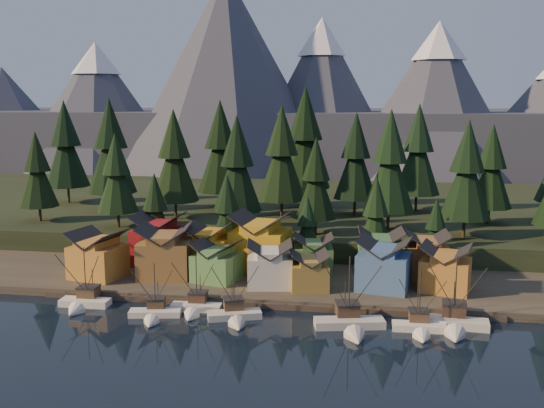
% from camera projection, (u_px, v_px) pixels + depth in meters
% --- Properties ---
extents(ground, '(500.00, 500.00, 0.00)m').
position_uv_depth(ground, '(245.00, 342.00, 89.43)').
color(ground, black).
rests_on(ground, ground).
extents(shore_strip, '(400.00, 50.00, 1.50)m').
position_uv_depth(shore_strip, '(283.00, 265.00, 128.22)').
color(shore_strip, '#373228').
rests_on(shore_strip, ground).
extents(hillside, '(420.00, 100.00, 6.00)m').
position_uv_depth(hillside, '(307.00, 212.00, 176.48)').
color(hillside, black).
rests_on(hillside, ground).
extents(dock, '(80.00, 4.00, 1.00)m').
position_uv_depth(dock, '(264.00, 303.00, 105.39)').
color(dock, '#483C33').
rests_on(dock, ground).
extents(mountain_ridge, '(560.00, 190.00, 90.00)m').
position_uv_depth(mountain_ridge, '(325.00, 119.00, 293.47)').
color(mountain_ridge, '#4D5163').
rests_on(mountain_ridge, ground).
extents(boat_0, '(8.86, 9.62, 11.46)m').
position_uv_depth(boat_0, '(82.00, 295.00, 104.08)').
color(boat_0, white).
rests_on(boat_0, ground).
extents(boat_1, '(9.02, 9.55, 9.89)m').
position_uv_depth(boat_1, '(154.00, 307.00, 99.13)').
color(boat_1, white).
rests_on(boat_1, ground).
extents(boat_2, '(8.90, 9.61, 10.43)m').
position_uv_depth(boat_2, '(195.00, 301.00, 101.86)').
color(boat_2, white).
rests_on(boat_2, ground).
extents(boat_3, '(9.47, 9.99, 11.07)m').
position_uv_depth(boat_3, '(235.00, 308.00, 97.96)').
color(boat_3, beige).
rests_on(boat_3, ground).
extents(boat_4, '(11.74, 12.38, 12.56)m').
position_uv_depth(boat_4, '(351.00, 316.00, 93.87)').
color(boat_4, beige).
rests_on(boat_4, ground).
extents(boat_5, '(8.52, 9.25, 10.38)m').
position_uv_depth(boat_5, '(420.00, 320.00, 92.92)').
color(boat_5, white).
rests_on(boat_5, ground).
extents(boat_6, '(11.04, 11.86, 12.60)m').
position_uv_depth(boat_6, '(455.00, 315.00, 94.05)').
color(boat_6, beige).
rests_on(boat_6, ground).
extents(house_front_0, '(10.80, 10.42, 9.11)m').
position_uv_depth(house_front_0, '(98.00, 253.00, 116.34)').
color(house_front_0, '#BA7D2F').
rests_on(house_front_0, shore_strip).
extents(house_front_1, '(11.03, 10.70, 10.13)m').
position_uv_depth(house_front_1, '(165.00, 250.00, 116.69)').
color(house_front_1, olive).
rests_on(house_front_1, shore_strip).
extents(house_front_2, '(9.54, 9.58, 7.62)m').
position_uv_depth(house_front_2, '(217.00, 260.00, 114.30)').
color(house_front_2, '#4F8246').
rests_on(house_front_2, shore_strip).
extents(house_front_3, '(9.24, 8.93, 8.19)m').
position_uv_depth(house_front_3, '(270.00, 263.00, 110.95)').
color(house_front_3, silver).
rests_on(house_front_3, shore_strip).
extents(house_front_4, '(7.91, 8.33, 6.83)m').
position_uv_depth(house_front_4, '(309.00, 270.00, 109.31)').
color(house_front_4, olive).
rests_on(house_front_4, shore_strip).
extents(house_front_5, '(10.42, 9.78, 9.42)m').
position_uv_depth(house_front_5, '(384.00, 263.00, 108.76)').
color(house_front_5, '#3E6194').
rests_on(house_front_5, shore_strip).
extents(house_front_6, '(10.07, 9.73, 8.41)m').
position_uv_depth(house_front_6, '(445.00, 267.00, 108.16)').
color(house_front_6, '#B5772E').
rests_on(house_front_6, shore_strip).
extents(house_back_0, '(10.04, 9.68, 10.48)m').
position_uv_depth(house_back_0, '(159.00, 238.00, 126.04)').
color(house_back_0, maroon).
rests_on(house_back_0, shore_strip).
extents(house_back_1, '(8.89, 8.98, 9.44)m').
position_uv_depth(house_back_1, '(209.00, 246.00, 121.40)').
color(house_back_1, orange).
rests_on(house_back_1, shore_strip).
extents(house_back_2, '(12.06, 11.30, 11.51)m').
position_uv_depth(house_back_2, '(261.00, 240.00, 121.87)').
color(house_back_2, gold).
rests_on(house_back_2, shore_strip).
extents(house_back_3, '(8.34, 7.61, 7.70)m').
position_uv_depth(house_back_3, '(313.00, 253.00, 119.15)').
color(house_back_3, '#4C7740').
rests_on(house_back_3, shore_strip).
extents(house_back_4, '(9.01, 8.68, 9.32)m').
position_uv_depth(house_back_4, '(381.00, 252.00, 116.69)').
color(house_back_4, '#3E7341').
rests_on(house_back_4, shore_strip).
extents(house_back_5, '(8.36, 8.46, 9.06)m').
position_uv_depth(house_back_5, '(426.00, 254.00, 115.54)').
color(house_back_5, olive).
rests_on(house_back_5, shore_strip).
extents(tree_hill_0, '(9.44, 9.44, 21.99)m').
position_uv_depth(tree_hill_0, '(37.00, 172.00, 146.66)').
color(tree_hill_0, '#332319').
rests_on(tree_hill_0, hillside).
extents(tree_hill_1, '(12.87, 12.87, 29.98)m').
position_uv_depth(tree_hill_1, '(111.00, 150.00, 159.61)').
color(tree_hill_1, '#332319').
rests_on(tree_hill_1, hillside).
extents(tree_hill_2, '(9.51, 9.51, 22.15)m').
position_uv_depth(tree_hill_2, '(117.00, 176.00, 139.31)').
color(tree_hill_2, '#332319').
rests_on(tree_hill_2, hillside).
extents(tree_hill_3, '(11.73, 11.73, 27.32)m').
position_uv_depth(tree_hill_3, '(174.00, 159.00, 148.94)').
color(tree_hill_3, '#332319').
rests_on(tree_hill_3, hillside).
extents(tree_hill_4, '(12.65, 12.65, 29.47)m').
position_uv_depth(tree_hill_4, '(221.00, 150.00, 162.08)').
color(tree_hill_4, '#332319').
rests_on(tree_hill_4, hillside).
extents(tree_hill_5, '(11.20, 11.20, 26.10)m').
position_uv_depth(tree_hill_5, '(237.00, 168.00, 136.51)').
color(tree_hill_5, '#332319').
rests_on(tree_hill_5, hillside).
extents(tree_hill_6, '(12.16, 12.16, 28.33)m').
position_uv_depth(tree_hill_6, '(282.00, 157.00, 149.64)').
color(tree_hill_6, '#332319').
rests_on(tree_hill_6, hillside).
extents(tree_hill_7, '(9.27, 9.27, 21.59)m').
position_uv_depth(tree_hill_7, '(316.00, 181.00, 132.16)').
color(tree_hill_7, '#332319').
rests_on(tree_hill_7, hillside).
extents(tree_hill_8, '(11.35, 11.35, 26.44)m').
position_uv_depth(tree_hill_8, '(356.00, 159.00, 153.81)').
color(tree_hill_8, '#332319').
rests_on(tree_hill_8, hillside).
extents(tree_hill_9, '(11.81, 11.81, 27.51)m').
position_uv_depth(tree_hill_9, '(390.00, 164.00, 135.92)').
color(tree_hill_9, '#332319').
rests_on(tree_hill_9, hillside).
extents(tree_hill_10, '(12.26, 12.26, 28.56)m').
position_uv_depth(tree_hill_10, '(418.00, 153.00, 158.89)').
color(tree_hill_10, '#332319').
rests_on(tree_hill_10, hillside).
extents(tree_hill_11, '(10.90, 10.90, 25.39)m').
position_uv_depth(tree_hill_11, '(467.00, 173.00, 128.75)').
color(tree_hill_11, '#332319').
rests_on(tree_hill_11, hillside).
extents(tree_hill_12, '(10.26, 10.26, 23.91)m').
position_uv_depth(tree_hill_12, '(491.00, 170.00, 143.20)').
color(tree_hill_12, '#332319').
rests_on(tree_hill_12, hillside).
extents(tree_hill_15, '(14.24, 14.24, 33.16)m').
position_uv_depth(tree_hill_15, '(305.00, 141.00, 165.11)').
color(tree_hill_15, '#332319').
rests_on(tree_hill_15, hillside).
extents(tree_hill_16, '(12.61, 12.61, 29.37)m').
position_uv_depth(tree_hill_16, '(66.00, 147.00, 172.21)').
color(tree_hill_16, '#332319').
rests_on(tree_hill_16, hillside).
extents(tree_shore_0, '(7.93, 7.93, 18.48)m').
position_uv_depth(tree_shore_0, '(155.00, 211.00, 130.76)').
color(tree_shore_0, '#332319').
rests_on(tree_shore_0, shore_strip).
extents(tree_shore_1, '(7.98, 7.98, 18.59)m').
position_uv_depth(tree_shore_1, '(227.00, 213.00, 128.24)').
color(tree_shore_1, '#332319').
rests_on(tree_shore_1, shore_strip).
extents(tree_shore_2, '(6.20, 6.20, 14.43)m').
position_uv_depth(tree_shore_2, '(307.00, 226.00, 125.97)').
color(tree_shore_2, '#332319').
rests_on(tree_shore_2, shore_strip).
extents(tree_shore_3, '(8.09, 8.09, 18.85)m').
position_uv_depth(tree_shore_3, '(376.00, 217.00, 123.37)').
color(tree_shore_3, '#332319').
rests_on(tree_shore_3, shore_strip).
extents(tree_shore_4, '(6.26, 6.26, 14.59)m').
position_uv_depth(tree_shore_4, '(436.00, 230.00, 121.88)').
color(tree_shore_4, '#332319').
rests_on(tree_shore_4, shore_strip).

